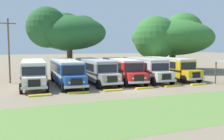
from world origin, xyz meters
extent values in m
plane|color=#84755B|center=(0.00, 0.00, 0.00)|extent=(220.00, 220.00, 0.00)
cube|color=olive|center=(0.00, -8.08, 0.00)|extent=(80.00, 8.40, 0.01)
cube|color=silver|center=(-8.83, 6.97, 1.55)|extent=(3.08, 9.34, 2.10)
cube|color=maroon|center=(-8.83, 6.97, 1.38)|extent=(3.11, 9.36, 0.24)
cube|color=black|center=(-7.54, 7.19, 2.05)|extent=(0.55, 7.99, 0.80)
cube|color=black|center=(-10.07, 7.35, 2.05)|extent=(0.55, 7.99, 0.80)
cube|color=silver|center=(-8.83, 6.97, 2.71)|extent=(3.00, 9.24, 0.22)
cube|color=silver|center=(-9.16, 1.68, 1.02)|extent=(2.28, 1.54, 1.05)
cube|color=black|center=(-9.21, 0.94, 1.05)|extent=(1.10, 0.17, 0.70)
cube|color=#B7B7BC|center=(-9.21, 0.90, 0.62)|extent=(2.41, 0.35, 0.24)
cube|color=black|center=(-9.12, 2.35, 2.05)|extent=(2.20, 0.20, 0.84)
cube|color=maroon|center=(-8.53, 11.58, 1.45)|extent=(0.90, 0.12, 1.30)
sphere|color=#EAE5C6|center=(-8.52, 0.84, 1.05)|extent=(0.20, 0.20, 0.20)
sphere|color=#EAE5C6|center=(-9.91, 0.93, 1.05)|extent=(0.20, 0.20, 0.20)
cylinder|color=black|center=(-7.96, 1.70, 0.50)|extent=(0.34, 1.02, 1.00)
cylinder|color=black|center=(-10.36, 1.85, 0.50)|extent=(0.34, 1.02, 1.00)
cylinder|color=black|center=(-7.44, 9.88, 0.50)|extent=(0.34, 1.02, 1.00)
cylinder|color=black|center=(-9.83, 10.04, 0.50)|extent=(0.34, 1.02, 1.00)
cube|color=#23519E|center=(-5.25, 6.29, 1.55)|extent=(2.73, 9.26, 2.10)
cube|color=silver|center=(-5.25, 6.29, 1.38)|extent=(2.76, 9.28, 0.24)
cube|color=black|center=(-3.98, 6.56, 2.05)|extent=(0.24, 8.00, 0.80)
cube|color=black|center=(-6.52, 6.62, 2.05)|extent=(0.24, 8.00, 0.80)
cube|color=beige|center=(-5.25, 6.29, 2.71)|extent=(2.64, 9.16, 0.22)
cube|color=#23519E|center=(-5.38, 0.99, 1.02)|extent=(2.23, 1.45, 1.05)
cube|color=black|center=(-5.40, 0.25, 1.05)|extent=(1.10, 0.13, 0.70)
cube|color=#B7B7BC|center=(-5.40, 0.21, 0.62)|extent=(2.40, 0.26, 0.24)
cube|color=black|center=(-5.37, 1.66, 2.05)|extent=(2.20, 0.11, 0.84)
cube|color=silver|center=(-5.14, 10.91, 1.45)|extent=(0.90, 0.08, 1.30)
sphere|color=#EAE5C6|center=(-4.70, 0.18, 1.05)|extent=(0.20, 0.20, 0.20)
sphere|color=#EAE5C6|center=(-6.10, 0.22, 1.05)|extent=(0.20, 0.20, 0.20)
cylinder|color=black|center=(-4.18, 1.06, 0.50)|extent=(0.30, 1.01, 1.00)
cylinder|color=black|center=(-6.58, 1.12, 0.50)|extent=(0.30, 1.01, 1.00)
cylinder|color=black|center=(-3.98, 9.26, 0.50)|extent=(0.30, 1.01, 1.00)
cylinder|color=black|center=(-6.38, 9.32, 0.50)|extent=(0.30, 1.01, 1.00)
cube|color=#9E9993|center=(-1.59, 6.82, 1.55)|extent=(2.58, 9.22, 2.10)
cube|color=#282828|center=(-1.59, 6.82, 1.38)|extent=(2.61, 9.24, 0.24)
cube|color=black|center=(-0.32, 7.14, 2.05)|extent=(0.11, 8.00, 0.80)
cube|color=black|center=(-2.86, 7.11, 2.05)|extent=(0.11, 8.00, 0.80)
cube|color=#B2B2B7|center=(-1.59, 6.82, 2.71)|extent=(2.50, 9.12, 0.22)
cube|color=#9E9993|center=(-1.54, 1.52, 1.02)|extent=(2.21, 1.42, 1.05)
cube|color=black|center=(-1.54, 0.78, 1.05)|extent=(1.10, 0.11, 0.70)
cube|color=#B7B7BC|center=(-1.54, 0.74, 0.62)|extent=(2.40, 0.22, 0.24)
cube|color=black|center=(-1.55, 2.19, 2.05)|extent=(2.20, 0.08, 0.84)
cube|color=#282828|center=(-1.63, 11.44, 1.45)|extent=(0.90, 0.07, 1.30)
sphere|color=#EAE5C6|center=(-0.84, 0.74, 1.05)|extent=(0.20, 0.20, 0.20)
sphere|color=#EAE5C6|center=(-2.24, 0.73, 1.05)|extent=(0.20, 0.20, 0.20)
cylinder|color=black|center=(-0.35, 1.64, 0.50)|extent=(0.29, 1.00, 1.00)
cylinder|color=black|center=(-2.75, 1.61, 0.50)|extent=(0.29, 1.00, 1.00)
cylinder|color=black|center=(-0.42, 9.83, 0.50)|extent=(0.29, 1.00, 1.00)
cylinder|color=black|center=(-2.82, 9.81, 0.50)|extent=(0.29, 1.00, 1.00)
cube|color=red|center=(1.94, 6.64, 1.55)|extent=(3.23, 9.37, 2.10)
cube|color=white|center=(1.94, 6.64, 1.38)|extent=(3.26, 9.39, 0.24)
cube|color=black|center=(3.23, 6.84, 2.05)|extent=(0.68, 7.98, 0.80)
cube|color=black|center=(0.69, 7.04, 2.05)|extent=(0.68, 7.98, 0.80)
cube|color=silver|center=(1.94, 6.64, 2.71)|extent=(3.14, 9.26, 0.22)
cube|color=red|center=(1.51, 1.36, 1.02)|extent=(2.30, 1.57, 1.05)
cube|color=black|center=(1.45, 0.62, 1.05)|extent=(1.10, 0.19, 0.70)
cube|color=#B7B7BC|center=(1.45, 0.58, 0.62)|extent=(2.41, 0.39, 0.24)
cube|color=black|center=(1.57, 2.03, 2.05)|extent=(2.20, 0.24, 0.84)
cube|color=white|center=(2.30, 11.25, 1.45)|extent=(0.90, 0.13, 1.30)
sphere|color=#EAE5C6|center=(2.15, 0.51, 1.05)|extent=(0.20, 0.20, 0.20)
sphere|color=#EAE5C6|center=(0.75, 0.63, 1.05)|extent=(0.20, 0.20, 0.20)
cylinder|color=black|center=(2.72, 1.36, 0.50)|extent=(0.36, 1.02, 1.00)
cylinder|color=black|center=(0.32, 1.55, 0.50)|extent=(0.36, 1.02, 1.00)
cylinder|color=black|center=(3.37, 9.54, 0.50)|extent=(0.36, 1.02, 1.00)
cylinder|color=black|center=(0.98, 9.73, 0.50)|extent=(0.36, 1.02, 1.00)
cube|color=silver|center=(5.13, 6.52, 1.55)|extent=(3.01, 9.32, 2.10)
cube|color=red|center=(5.13, 6.52, 1.38)|extent=(3.04, 9.35, 0.24)
cube|color=black|center=(6.42, 6.75, 2.05)|extent=(0.48, 7.99, 0.80)
cube|color=black|center=(3.88, 6.89, 2.05)|extent=(0.48, 7.99, 0.80)
cube|color=#B2B2B7|center=(5.13, 6.52, 2.71)|extent=(2.92, 9.22, 0.22)
cube|color=silver|center=(4.84, 1.23, 1.02)|extent=(2.27, 1.52, 1.05)
cube|color=black|center=(4.80, 0.49, 1.05)|extent=(1.10, 0.16, 0.70)
cube|color=#B7B7BC|center=(4.79, 0.45, 0.62)|extent=(2.41, 0.33, 0.24)
cube|color=black|center=(4.87, 1.90, 2.05)|extent=(2.20, 0.18, 0.84)
cube|color=red|center=(5.39, 11.14, 1.45)|extent=(0.90, 0.11, 1.30)
sphere|color=#EAE5C6|center=(5.49, 0.40, 1.05)|extent=(0.20, 0.20, 0.20)
sphere|color=#EAE5C6|center=(4.09, 0.48, 1.05)|extent=(0.20, 0.20, 0.20)
cylinder|color=black|center=(6.04, 1.26, 0.50)|extent=(0.34, 1.01, 1.00)
cylinder|color=black|center=(3.64, 1.40, 0.50)|extent=(0.34, 1.01, 1.00)
cylinder|color=black|center=(6.50, 9.45, 0.50)|extent=(0.34, 1.01, 1.00)
cylinder|color=black|center=(4.10, 9.59, 0.50)|extent=(0.34, 1.01, 1.00)
cube|color=yellow|center=(8.92, 6.70, 1.55)|extent=(2.65, 9.24, 2.10)
cube|color=black|center=(8.92, 6.70, 1.38)|extent=(2.68, 9.26, 0.24)
cube|color=black|center=(10.18, 7.02, 2.05)|extent=(0.17, 8.00, 0.80)
cube|color=black|center=(7.64, 6.98, 2.05)|extent=(0.17, 8.00, 0.80)
cube|color=beige|center=(8.92, 6.70, 2.71)|extent=(2.56, 9.14, 0.22)
cube|color=yellow|center=(9.00, 1.40, 1.02)|extent=(2.22, 1.43, 1.05)
cube|color=black|center=(9.01, 0.66, 1.05)|extent=(1.10, 0.12, 0.70)
cube|color=#B7B7BC|center=(9.01, 0.62, 0.62)|extent=(2.40, 0.24, 0.24)
cube|color=black|center=(8.99, 2.07, 2.05)|extent=(2.20, 0.09, 0.84)
cube|color=black|center=(8.84, 11.31, 1.45)|extent=(0.90, 0.07, 1.30)
sphere|color=#EAE5C6|center=(9.71, 0.62, 1.05)|extent=(0.20, 0.20, 0.20)
sphere|color=#EAE5C6|center=(8.31, 0.59, 1.05)|extent=(0.20, 0.20, 0.20)
cylinder|color=black|center=(10.20, 1.51, 0.50)|extent=(0.30, 1.00, 1.00)
cylinder|color=black|center=(7.80, 1.48, 0.50)|extent=(0.30, 1.00, 1.00)
cylinder|color=black|center=(10.07, 9.71, 0.50)|extent=(0.30, 1.00, 1.00)
cylinder|color=black|center=(7.67, 9.68, 0.50)|extent=(0.30, 1.00, 1.00)
cube|color=yellow|center=(-8.81, 0.01, 0.07)|extent=(2.00, 0.36, 0.15)
cube|color=yellow|center=(-5.29, 0.01, 0.07)|extent=(2.00, 0.36, 0.15)
cube|color=yellow|center=(-1.76, 0.01, 0.07)|extent=(2.00, 0.36, 0.15)
cube|color=yellow|center=(1.76, 0.01, 0.07)|extent=(2.00, 0.36, 0.15)
cube|color=yellow|center=(5.29, 0.01, 0.07)|extent=(2.00, 0.36, 0.15)
cube|color=yellow|center=(8.81, 0.01, 0.07)|extent=(2.00, 0.36, 0.15)
cylinder|color=brown|center=(-2.87, 15.22, 2.24)|extent=(0.85, 0.85, 4.48)
ellipsoid|color=#235628|center=(-2.87, 15.22, 6.43)|extent=(11.20, 10.65, 5.20)
sphere|color=#235628|center=(-0.45, 16.24, 6.65)|extent=(5.21, 5.21, 5.21)
sphere|color=#235628|center=(-6.31, 14.15, 7.10)|extent=(5.85, 5.85, 5.85)
sphere|color=#235628|center=(-2.87, 18.33, 6.73)|extent=(6.22, 6.22, 6.22)
cylinder|color=brown|center=(15.82, 15.17, 1.78)|extent=(1.07, 1.07, 3.55)
ellipsoid|color=#33702D|center=(15.82, 15.17, 5.92)|extent=(15.13, 13.04, 6.32)
sphere|color=#33702D|center=(19.01, 16.52, 6.93)|extent=(7.44, 7.44, 7.44)
sphere|color=#33702D|center=(11.35, 13.79, 5.74)|extent=(7.33, 7.33, 7.33)
sphere|color=#33702D|center=(15.82, 18.96, 6.36)|extent=(7.01, 7.01, 7.01)
cylinder|color=brown|center=(-11.37, 9.51, 3.86)|extent=(0.20, 0.20, 7.72)
cube|color=brown|center=(-11.37, 9.51, 7.12)|extent=(1.80, 0.12, 0.12)
cylinder|color=brown|center=(11.34, 0.05, 1.30)|extent=(0.14, 0.14, 2.60)
camera|label=1|loc=(-10.92, -22.91, 4.52)|focal=40.26mm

